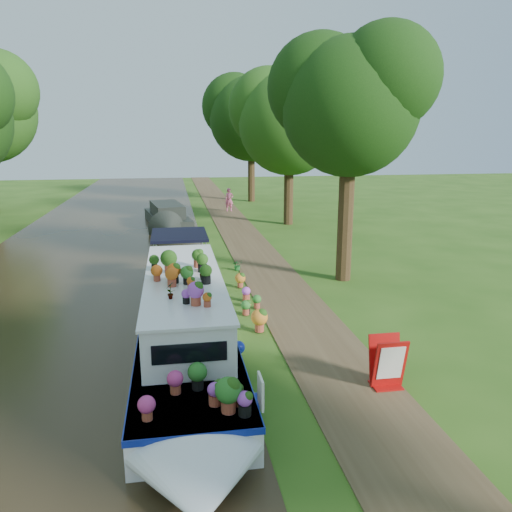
{
  "coord_description": "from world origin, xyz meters",
  "views": [
    {
      "loc": [
        -2.47,
        -14.28,
        5.32
      ],
      "look_at": [
        0.3,
        1.97,
        1.3
      ],
      "focal_mm": 35.0,
      "sensor_mm": 36.0,
      "label": 1
    }
  ],
  "objects_px": {
    "plant_boat": "(185,315)",
    "second_boat": "(167,217)",
    "sandwich_board": "(387,365)",
    "pedestrian_pink": "(229,200)"
  },
  "relations": [
    {
      "from": "pedestrian_pink",
      "to": "plant_boat",
      "type": "bearing_deg",
      "value": -103.27
    },
    {
      "from": "sandwich_board",
      "to": "pedestrian_pink",
      "type": "bearing_deg",
      "value": 91.28
    },
    {
      "from": "second_boat",
      "to": "pedestrian_pink",
      "type": "relative_size",
      "value": 4.48
    },
    {
      "from": "second_boat",
      "to": "sandwich_board",
      "type": "relative_size",
      "value": 6.47
    },
    {
      "from": "plant_boat",
      "to": "second_boat",
      "type": "bearing_deg",
      "value": 91.62
    },
    {
      "from": "second_boat",
      "to": "sandwich_board",
      "type": "xyz_separation_m",
      "value": [
        4.7,
        -20.66,
        -0.01
      ]
    },
    {
      "from": "plant_boat",
      "to": "sandwich_board",
      "type": "relative_size",
      "value": 12.08
    },
    {
      "from": "plant_boat",
      "to": "pedestrian_pink",
      "type": "bearing_deg",
      "value": 80.55
    },
    {
      "from": "plant_boat",
      "to": "second_boat",
      "type": "distance_m",
      "value": 17.75
    },
    {
      "from": "plant_boat",
      "to": "pedestrian_pink",
      "type": "xyz_separation_m",
      "value": [
        3.81,
        22.9,
        -0.01
      ]
    }
  ]
}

